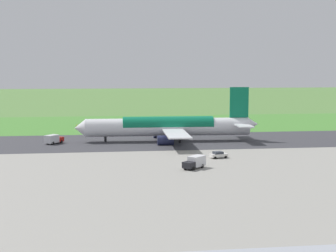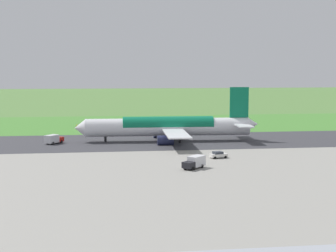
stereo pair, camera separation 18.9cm
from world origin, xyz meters
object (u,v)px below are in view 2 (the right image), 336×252
(service_car_followme, at_px, (218,155))
(traffic_cone_orange, at_px, (77,125))
(no_stopping_sign, at_px, (92,123))
(service_truck_fuel, at_px, (53,139))
(airliner_main, at_px, (169,126))
(service_truck_baggage, at_px, (195,162))

(service_car_followme, bearing_deg, traffic_cone_orange, -63.79)
(no_stopping_sign, xyz_separation_m, traffic_cone_orange, (5.85, -5.39, -1.11))
(service_truck_fuel, bearing_deg, service_car_followme, 145.23)
(traffic_cone_orange, bearing_deg, airliner_main, 122.81)
(traffic_cone_orange, bearing_deg, service_truck_fuel, 84.69)
(airliner_main, relative_size, service_truck_fuel, 9.07)
(service_truck_fuel, distance_m, traffic_cone_orange, 46.34)
(service_truck_fuel, bearing_deg, airliner_main, -177.79)
(service_truck_baggage, bearing_deg, service_truck_fuel, -50.52)
(airliner_main, relative_size, no_stopping_sign, 23.37)
(service_car_followme, bearing_deg, service_truck_fuel, -34.77)
(airliner_main, xyz_separation_m, no_stopping_sign, (23.06, -39.45, -2.97))
(airliner_main, bearing_deg, traffic_cone_orange, -57.19)
(service_truck_baggage, bearing_deg, airliner_main, -90.14)
(service_car_followme, height_order, no_stopping_sign, no_stopping_sign)
(no_stopping_sign, bearing_deg, service_car_followme, 114.05)
(no_stopping_sign, bearing_deg, airliner_main, 120.31)
(airliner_main, height_order, service_truck_baggage, airliner_main)
(service_car_followme, xyz_separation_m, no_stopping_sign, (30.88, -69.21, 0.54))
(service_truck_baggage, height_order, service_truck_fuel, same)
(service_truck_baggage, relative_size, service_car_followme, 1.26)
(airliner_main, relative_size, traffic_cone_orange, 98.31)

